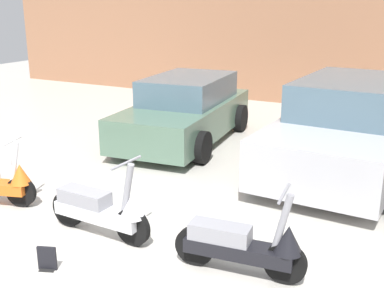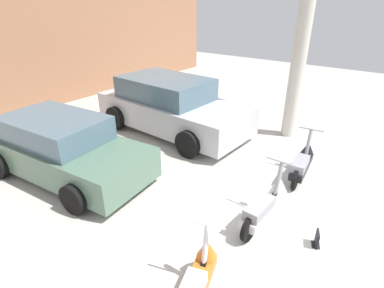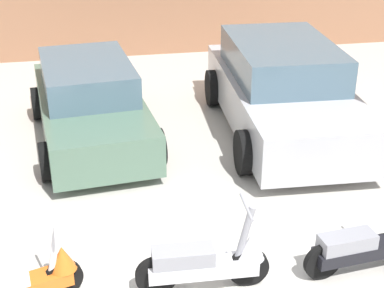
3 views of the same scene
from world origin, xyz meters
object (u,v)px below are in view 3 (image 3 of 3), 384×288
scooter_front_left (23,281)px  scooter_front_center (367,244)px  scooter_front_right (209,261)px  car_rear_center (283,90)px  car_rear_left (90,104)px

scooter_front_left → scooter_front_center: 3.70m
scooter_front_right → scooter_front_center: size_ratio=1.04×
scooter_front_left → car_rear_center: car_rear_center is taller
scooter_front_center → car_rear_left: size_ratio=0.36×
car_rear_center → scooter_front_right: bearing=-25.9°
scooter_front_right → car_rear_left: size_ratio=0.37×
scooter_front_center → scooter_front_right: bearing=173.7°
scooter_front_right → car_rear_center: car_rear_center is taller
scooter_front_center → car_rear_left: (-2.89, 4.07, 0.26)m
car_rear_left → scooter_front_left: bearing=-17.3°
scooter_front_left → scooter_front_right: (1.91, -0.05, 0.02)m
car_rear_left → car_rear_center: (3.17, -0.24, 0.10)m
scooter_front_left → scooter_front_center: size_ratio=0.95×
scooter_front_center → car_rear_left: 5.00m
car_rear_left → scooter_front_center: bearing=29.5°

